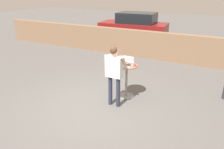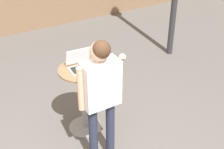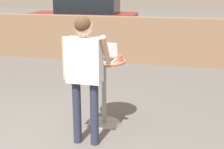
# 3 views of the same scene
# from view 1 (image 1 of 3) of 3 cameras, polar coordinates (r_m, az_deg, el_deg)

# --- Properties ---
(ground_plane) EXTENTS (50.00, 50.00, 0.00)m
(ground_plane) POSITION_cam_1_polar(r_m,az_deg,el_deg) (6.10, -4.24, -8.36)
(ground_plane) COLOR #5B5956
(pavement_kerb) EXTENTS (17.99, 0.35, 1.24)m
(pavement_kerb) POSITION_cam_1_polar(r_m,az_deg,el_deg) (10.20, 10.93, 7.47)
(pavement_kerb) COLOR #84664C
(pavement_kerb) RESTS_ON ground_plane
(cafe_table) EXTENTS (0.64, 0.64, 1.00)m
(cafe_table) POSITION_cam_1_polar(r_m,az_deg,el_deg) (6.39, 3.78, -0.87)
(cafe_table) COLOR gray
(cafe_table) RESTS_ON ground_plane
(laptop) EXTENTS (0.36, 0.31, 0.24)m
(laptop) POSITION_cam_1_polar(r_m,az_deg,el_deg) (6.27, 4.04, 3.01)
(laptop) COLOR silver
(laptop) RESTS_ON cafe_table
(coffee_mug) EXTENTS (0.10, 0.07, 0.09)m
(coffee_mug) POSITION_cam_1_polar(r_m,az_deg,el_deg) (6.16, 5.91, 2.50)
(coffee_mug) COLOR #C14C42
(coffee_mug) RESTS_ON cafe_table
(standing_person) EXTENTS (0.58, 0.37, 1.68)m
(standing_person) POSITION_cam_1_polar(r_m,az_deg,el_deg) (5.72, 0.59, 1.48)
(standing_person) COLOR #282D42
(standing_person) RESTS_ON ground_plane
(parked_car_near_street) EXTENTS (4.33, 2.23, 1.65)m
(parked_car_near_street) POSITION_cam_1_polar(r_m,az_deg,el_deg) (14.30, 5.83, 12.59)
(parked_car_near_street) COLOR maroon
(parked_car_near_street) RESTS_ON ground_plane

